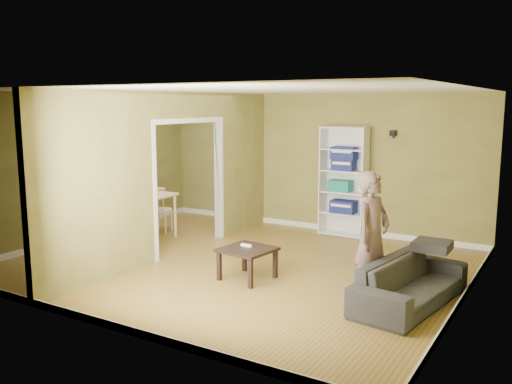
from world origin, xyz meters
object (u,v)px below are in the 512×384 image
sofa (411,276)px  bookshelf (345,181)px  person (372,225)px  dining_table (135,198)px  chair_far (162,208)px  coffee_table (247,253)px  chair_left (106,205)px  chair_near (114,218)px

sofa → bookshelf: bearing=43.7°
person → dining_table: person is taller
bookshelf → chair_far: bearing=-153.5°
coffee_table → chair_far: 3.33m
dining_table → bookshelf: bearing=34.2°
sofa → coffee_table: 2.21m
bookshelf → chair_left: bearing=-152.5°
sofa → coffee_table: (-2.20, -0.20, 0.01)m
dining_table → chair_far: bearing=82.6°
sofa → chair_left: chair_left is taller
sofa → bookshelf: 3.63m
chair_left → sofa: bearing=64.5°
person → chair_near: 4.65m
chair_left → person: bearing=63.3°
coffee_table → chair_left: chair_left is taller
bookshelf → chair_left: (-3.99, -2.08, -0.50)m
bookshelf → dining_table: bearing=-145.8°
chair_near → chair_far: bearing=99.2°
chair_near → dining_table: bearing=107.1°
bookshelf → chair_left: size_ratio=1.98×
bookshelf → chair_left: 4.53m
person → bookshelf: (-1.55, 2.99, 0.06)m
chair_far → bookshelf: bearing=-168.7°
bookshelf → coffee_table: bearing=-93.0°
bookshelf → coffee_table: size_ratio=3.02×
chair_near → chair_far: (-0.02, 1.24, -0.04)m
person → coffee_table: bearing=107.9°
chair_left → chair_near: chair_left is taller
sofa → person: 0.76m
person → coffee_table: person is taller
person → bookshelf: 3.37m
coffee_table → chair_far: (-2.92, 1.60, 0.06)m
dining_table → chair_left: 0.86m
person → chair_left: bearing=93.7°
bookshelf → chair_near: bookshelf is taller
coffee_table → chair_near: 2.93m
person → dining_table: bearing=92.9°
person → chair_near: (-4.62, 0.22, -0.46)m
dining_table → chair_near: size_ratio=1.35×
person → sofa: bearing=-70.4°
bookshelf → chair_far: (-3.08, -1.53, -0.56)m
chair_far → person: bearing=147.3°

